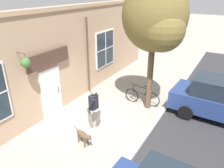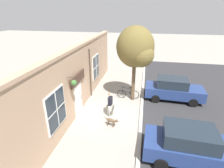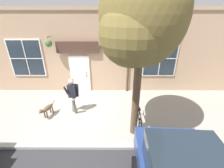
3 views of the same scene
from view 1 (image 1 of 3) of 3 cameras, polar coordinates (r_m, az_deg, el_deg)
The scene contains 7 objects.
ground_plane at distance 9.11m, azimuth -3.75°, elevation -10.45°, with size 90.00×90.00×0.00m, color gray.
storefront_facade at distance 9.53m, azimuth -15.91°, elevation 5.23°, with size 0.95×18.00×4.45m.
pedestrian_walking at distance 8.46m, azimuth -4.81°, elevation -5.31°, with size 0.60×0.59×1.70m.
dog_on_leash at distance 7.91m, azimuth -7.41°, elevation -13.22°, with size 1.01×0.41×0.59m.
street_tree_by_curb at distance 9.06m, azimuth 11.47°, elevation 16.27°, with size 2.66×2.37×5.58m.
leaning_bicycle at distance 10.52m, azimuth 7.83°, elevation -3.23°, with size 1.74×0.16×1.00m.
parked_car_mid_block at distance 10.15m, azimuth 27.29°, elevation -3.78°, with size 4.38×2.09×1.75m.
Camera 1 is at (4.28, -6.20, 5.13)m, focal length 35.00 mm.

